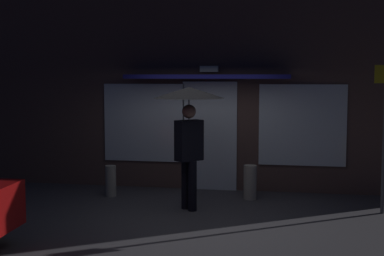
{
  "coord_description": "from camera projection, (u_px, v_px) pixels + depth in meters",
  "views": [
    {
      "loc": [
        1.59,
        -8.62,
        2.31
      ],
      "look_at": [
        -0.05,
        0.46,
        1.43
      ],
      "focal_mm": 50.77,
      "sensor_mm": 36.0,
      "label": 1
    }
  ],
  "objects": [
    {
      "name": "building_facade",
      "position": [
        211.0,
        86.0,
        11.04
      ],
      "size": [
        9.43,
        1.0,
        4.26
      ],
      "color": "brown",
      "rests_on": "ground"
    },
    {
      "name": "ground_plane",
      "position": [
        190.0,
        216.0,
        8.95
      ],
      "size": [
        18.0,
        18.0,
        0.0
      ],
      "primitive_type": "plane",
      "color": "#423F44"
    },
    {
      "name": "sidewalk_bollard",
      "position": [
        111.0,
        181.0,
        10.43
      ],
      "size": [
        0.2,
        0.2,
        0.6
      ],
      "primitive_type": "cylinder",
      "color": "#9E998E",
      "rests_on": "ground"
    },
    {
      "name": "person_with_umbrella",
      "position": [
        189.0,
        111.0,
        9.25
      ],
      "size": [
        1.21,
        1.21,
        2.13
      ],
      "rotation": [
        0.0,
        0.0,
        0.81
      ],
      "color": "black",
      "rests_on": "ground"
    },
    {
      "name": "sidewalk_bollard_2",
      "position": [
        250.0,
        182.0,
        10.17
      ],
      "size": [
        0.24,
        0.24,
        0.65
      ],
      "primitive_type": "cylinder",
      "color": "#B2A899",
      "rests_on": "ground"
    }
  ]
}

